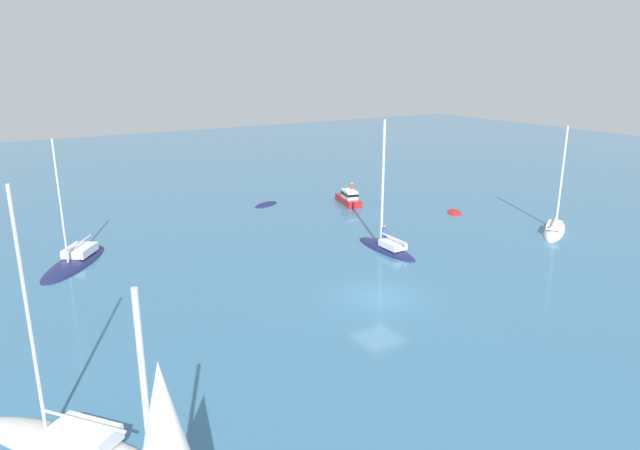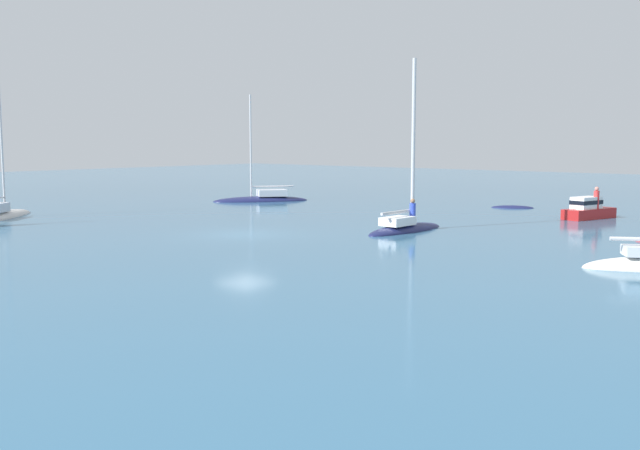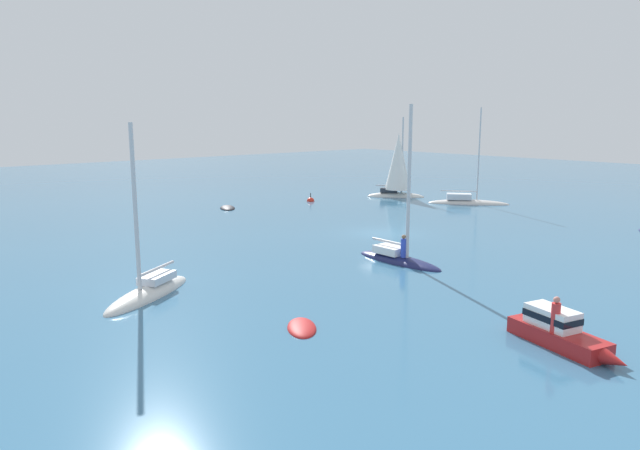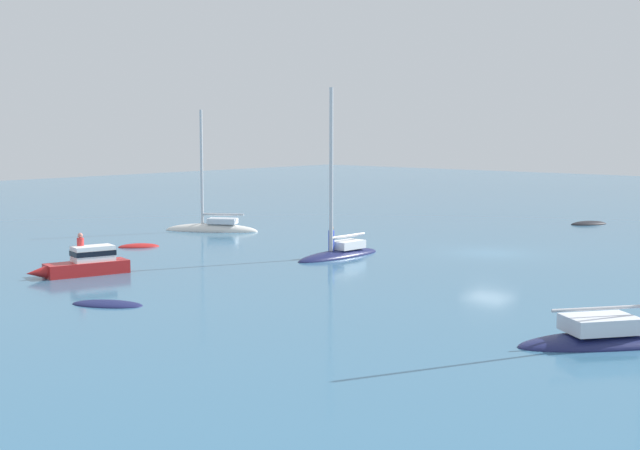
{
  "view_description": "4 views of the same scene",
  "coord_description": "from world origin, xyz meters",
  "views": [
    {
      "loc": [
        22.96,
        -18.15,
        12.68
      ],
      "look_at": [
        -6.1,
        -0.11,
        2.69
      ],
      "focal_mm": 31.95,
      "sensor_mm": 36.0,
      "label": 1
    },
    {
      "loc": [
        24.87,
        25.88,
        4.67
      ],
      "look_at": [
        -1.43,
        3.73,
        0.62
      ],
      "focal_mm": 40.31,
      "sensor_mm": 36.0,
      "label": 2
    },
    {
      "loc": [
        -27.87,
        30.39,
        8.19
      ],
      "look_at": [
        -1.55,
        7.25,
        1.7
      ],
      "focal_mm": 32.85,
      "sensor_mm": 36.0,
      "label": 3
    },
    {
      "loc": [
        -41.91,
        -24.2,
        6.86
      ],
      "look_at": [
        -7.52,
        5.7,
        1.77
      ],
      "focal_mm": 49.52,
      "sensor_mm": 36.0,
      "label": 4
    }
  ],
  "objects": [
    {
      "name": "sailboat_2",
      "position": [
        4.41,
        -16.77,
        0.14
      ],
      "size": [
        7.03,
        6.02,
        9.48
      ],
      "rotation": [
        0.0,
        0.0,
        3.81
      ],
      "color": "silver",
      "rests_on": "ground"
    },
    {
      "name": "sloop",
      "position": [
        -14.74,
        -13.37,
        0.12
      ],
      "size": [
        7.26,
        6.08,
        8.53
      ],
      "rotation": [
        0.0,
        0.0,
        5.66
      ],
      "color": "#191E4C",
      "rests_on": "ground"
    },
    {
      "name": "ground_plane",
      "position": [
        0.0,
        0.0,
        0.0
      ],
      "size": [
        160.0,
        160.0,
        0.0
      ],
      "primitive_type": "plane",
      "color": "teal"
    },
    {
      "name": "sloop_1",
      "position": [
        -6.29,
        5.42,
        0.27
      ],
      "size": [
        6.06,
        1.72,
        9.23
      ],
      "rotation": [
        0.0,
        0.0,
        3.12
      ],
      "color": "#191E4C",
      "rests_on": "ground"
    },
    {
      "name": "dinghy",
      "position": [
        -22.01,
        4.01,
        0.0
      ],
      "size": [
        2.5,
        3.15,
        0.32
      ],
      "rotation": [
        0.0,
        0.0,
        2.07
      ],
      "color": "#191E4C",
      "rests_on": "ground"
    },
    {
      "name": "sailboat_1",
      "position": [
        -2.96,
        19.1,
        0.16
      ],
      "size": [
        4.49,
        6.13,
        8.47
      ],
      "rotation": [
        0.0,
        0.0,
        2.11
      ],
      "color": "silver",
      "rests_on": "ground"
    },
    {
      "name": "dinghy_1",
      "position": [
        -10.96,
        16.48,
        0.0
      ],
      "size": [
        2.55,
        2.27,
        0.4
      ],
      "rotation": [
        0.0,
        0.0,
        2.53
      ],
      "color": "#B21E1E",
      "rests_on": "ground"
    },
    {
      "name": "motor_cruiser",
      "position": [
        -18.5,
        10.61,
        0.56
      ],
      "size": [
        4.77,
        2.16,
        1.94
      ],
      "rotation": [
        0.0,
        0.0,
        2.89
      ],
      "color": "#B21E1E",
      "rests_on": "ground"
    }
  ]
}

